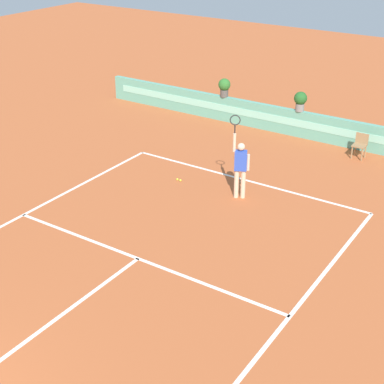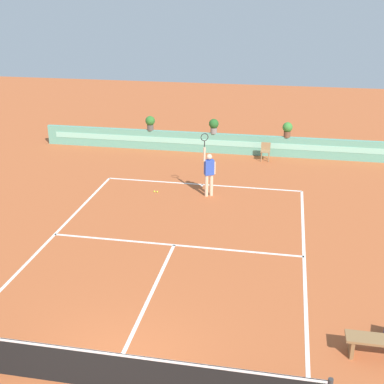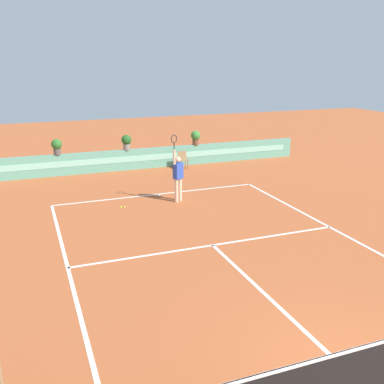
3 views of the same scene
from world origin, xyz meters
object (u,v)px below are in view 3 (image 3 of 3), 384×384
object	(u,v)px
tennis_player	(178,175)
potted_plant_left	(57,146)
ball_kid_chair	(183,159)
potted_plant_right	(196,137)
tennis_ball_near_baseline	(121,207)
potted_plant_centre	(126,141)
tennis_ball_mid_court	(124,207)

from	to	relation	value
tennis_player	potted_plant_left	size ratio (longest dim) A/B	3.57
tennis_player	ball_kid_chair	bearing A→B (deg)	68.25
ball_kid_chair	tennis_player	size ratio (longest dim) A/B	0.33
ball_kid_chair	potted_plant_right	size ratio (longest dim) A/B	1.17
ball_kid_chair	tennis_player	bearing A→B (deg)	-111.75
tennis_ball_near_baseline	potted_plant_left	xyz separation A→B (m)	(-1.67, 5.71, 1.38)
tennis_player	potted_plant_centre	size ratio (longest dim) A/B	3.57
tennis_player	potted_plant_right	size ratio (longest dim) A/B	3.57
tennis_ball_mid_court	potted_plant_right	bearing A→B (deg)	48.66
tennis_player	tennis_ball_mid_court	xyz separation A→B (m)	(-2.10, -0.05, -1.02)
tennis_player	potted_plant_centre	world-z (taller)	tennis_player
tennis_player	tennis_ball_near_baseline	xyz separation A→B (m)	(-2.22, -0.04, -1.02)
ball_kid_chair	tennis_ball_near_baseline	distance (m)	6.52
potted_plant_left	tennis_ball_mid_court	bearing A→B (deg)	-72.58
tennis_ball_mid_court	tennis_player	bearing A→B (deg)	1.31
ball_kid_chair	tennis_ball_near_baseline	size ratio (longest dim) A/B	12.50
potted_plant_right	tennis_ball_near_baseline	bearing A→B (deg)	-132.07
ball_kid_chair	tennis_ball_mid_court	distance (m)	6.45
ball_kid_chair	potted_plant_right	world-z (taller)	potted_plant_right
potted_plant_centre	potted_plant_left	bearing A→B (deg)	180.00
tennis_player	potted_plant_centre	bearing A→B (deg)	96.56
tennis_ball_near_baseline	potted_plant_right	bearing A→B (deg)	47.93
tennis_ball_mid_court	tennis_ball_near_baseline	bearing A→B (deg)	175.93
potted_plant_left	tennis_player	bearing A→B (deg)	-55.53
tennis_ball_mid_court	potted_plant_centre	bearing A→B (deg)	75.79
tennis_player	potted_plant_centre	distance (m)	5.71
ball_kid_chair	tennis_player	xyz separation A→B (m)	(-1.97, -4.93, 0.57)
potted_plant_right	tennis_ball_mid_court	bearing A→B (deg)	-131.34
potted_plant_centre	potted_plant_right	world-z (taller)	same
tennis_player	potted_plant_right	bearing A→B (deg)	62.66
potted_plant_centre	potted_plant_left	size ratio (longest dim) A/B	1.00
tennis_ball_near_baseline	potted_plant_right	distance (m)	7.81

